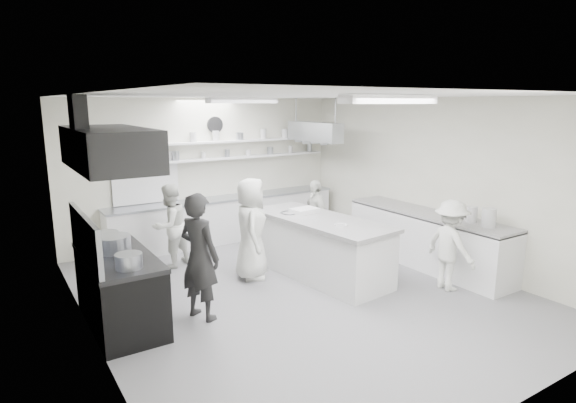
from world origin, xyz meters
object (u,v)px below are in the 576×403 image
cook_stove (199,257)px  cook_back (170,226)px  back_counter (227,219)px  right_counter (427,240)px  prep_island (319,248)px  stove (120,291)px

cook_stove → cook_back: size_ratio=1.16×
cook_stove → cook_back: bearing=-32.8°
back_counter → right_counter: 4.13m
right_counter → cook_stove: 4.30m
cook_stove → prep_island: bearing=-102.9°
stove → prep_island: prep_island is taller
stove → cook_back: 2.29m
right_counter → prep_island: prep_island is taller
prep_island → cook_back: size_ratio=1.72×
back_counter → right_counter: right_counter is taller
right_counter → stove: bearing=173.5°
stove → prep_island: (3.31, 0.04, 0.03)m
cook_back → cook_stove: bearing=55.3°
stove → right_counter: bearing=-6.5°
stove → right_counter: size_ratio=0.55×
prep_island → back_counter: bearing=92.5°
prep_island → cook_stove: size_ratio=1.48×
stove → back_counter: size_ratio=0.36×
cook_stove → cook_back: (0.36, 2.25, -0.12)m
stove → prep_island: bearing=0.6°
right_counter → prep_island: size_ratio=1.27×
stove → back_counter: bearing=44.0°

